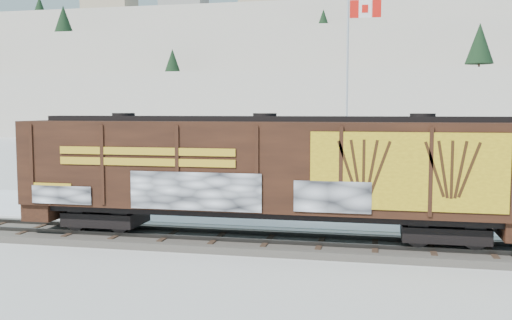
% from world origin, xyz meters
% --- Properties ---
extents(ground, '(500.00, 500.00, 0.00)m').
position_xyz_m(ground, '(0.00, 0.00, 0.00)').
color(ground, white).
rests_on(ground, ground).
extents(rail_track, '(50.00, 3.40, 0.43)m').
position_xyz_m(rail_track, '(0.00, 0.00, 0.15)').
color(rail_track, '#59544C').
rests_on(rail_track, ground).
extents(parking_strip, '(40.00, 8.00, 0.03)m').
position_xyz_m(parking_strip, '(0.00, 7.50, 0.01)').
color(parking_strip, white).
rests_on(parking_strip, ground).
extents(hillside, '(360.00, 110.00, 93.00)m').
position_xyz_m(hillside, '(-0.05, 139.79, 14.37)').
color(hillside, white).
rests_on(hillside, ground).
extents(hopper_railcar, '(19.21, 3.06, 4.58)m').
position_xyz_m(hopper_railcar, '(-0.17, -0.01, 2.99)').
color(hopper_railcar, black).
rests_on(hopper_railcar, rail_track).
extents(flagpole, '(2.30, 0.90, 11.65)m').
position_xyz_m(flagpole, '(2.37, 12.20, 4.32)').
color(flagpole, silver).
rests_on(flagpole, ground).
extents(car_silver, '(4.53, 2.98, 1.43)m').
position_xyz_m(car_silver, '(-10.68, 6.73, 0.75)').
color(car_silver, silver).
rests_on(car_silver, parking_strip).
extents(car_white, '(5.24, 2.14, 1.69)m').
position_xyz_m(car_white, '(1.59, 6.89, 0.88)').
color(car_white, silver).
rests_on(car_white, parking_strip).
extents(car_dark, '(4.95, 3.14, 1.34)m').
position_xyz_m(car_dark, '(2.40, 7.72, 0.70)').
color(car_dark, '#22242A').
rests_on(car_dark, parking_strip).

